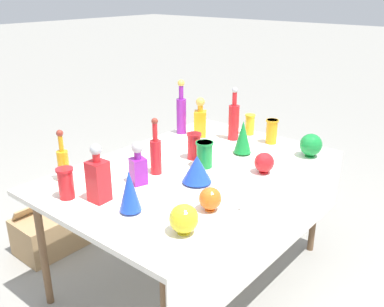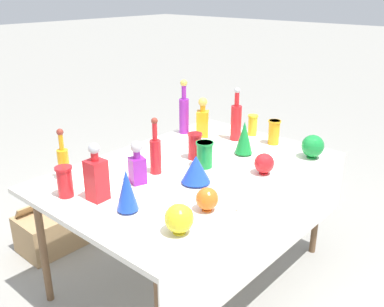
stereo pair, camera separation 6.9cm
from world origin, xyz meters
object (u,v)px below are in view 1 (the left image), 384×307
Objects in this scene: tall_bottle_2 at (181,112)px; round_bowl_1 at (264,163)px; tall_bottle_0 at (63,163)px; square_decanter_1 at (138,165)px; slender_vase_2 at (250,124)px; round_bowl_0 at (210,199)px; slender_vase_0 at (204,154)px; tall_bottle_3 at (156,153)px; fluted_vase_0 at (243,137)px; slender_vase_1 at (66,182)px; tall_bottle_1 at (234,120)px; round_bowl_3 at (184,219)px; slender_vase_3 at (194,145)px; round_bowl_2 at (311,145)px; square_decanter_2 at (200,120)px; square_decanter_0 at (98,178)px; cardboard_box_behind_left at (55,230)px; fluted_vase_2 at (197,169)px; slender_vase_4 at (272,131)px; fluted_vase_1 at (130,191)px.

tall_bottle_2 is 3.22× the size of round_bowl_1.
tall_bottle_0 reaches higher than square_decanter_1.
round_bowl_1 is (-0.54, -0.45, -0.02)m from slender_vase_2.
round_bowl_0 is at bearing -72.77° from tall_bottle_0.
square_decanter_1 is at bearing 162.26° from slender_vase_0.
fluted_vase_0 is at bearing -20.23° from tall_bottle_3.
tall_bottle_0 is 0.21m from slender_vase_1.
tall_bottle_1 reaches higher than round_bowl_3.
slender_vase_0 is 0.71× the size of fluted_vase_0.
tall_bottle_3 is 0.95m from slender_vase_2.
tall_bottle_3 is 2.01× the size of slender_vase_3.
slender_vase_0 is at bearing -35.45° from tall_bottle_0.
round_bowl_1 is 0.90× the size of round_bowl_3.
round_bowl_2 reaches higher than round_bowl_3.
tall_bottle_0 is 2.18× the size of round_bowl_3.
fluted_vase_0 reaches higher than round_bowl_0.
slender_vase_2 is at bearing -44.71° from square_decanter_2.
round_bowl_2 is at bearing -24.07° from square_decanter_0.
round_bowl_3 is 1.58m from cardboard_box_behind_left.
tall_bottle_2 is at bearing 53.17° from slender_vase_0.
round_bowl_3 is (-0.44, -0.28, -0.01)m from fluted_vase_2.
tall_bottle_2 reaches higher than tall_bottle_0.
slender_vase_2 is at bearing 20.93° from round_bowl_3.
fluted_vase_0 is at bearing -103.21° from square_decanter_2.
tall_bottle_1 reaches higher than slender_vase_4.
round_bowl_0 is 0.98m from round_bowl_2.
tall_bottle_0 is at bearing 142.26° from tall_bottle_3.
slender_vase_4 is at bearing -12.54° from square_decanter_1.
square_decanter_0 is (-1.22, -0.01, -0.02)m from tall_bottle_1.
square_decanter_1 is at bearing 130.88° from fluted_vase_2.
tall_bottle_1 is 3.02× the size of round_bowl_1.
tall_bottle_2 is 2.89× the size of round_bowl_3.
slender_vase_0 is at bearing -11.55° from square_decanter_0.
tall_bottle_1 is 0.25m from square_decanter_2.
tall_bottle_3 is 0.62× the size of cardboard_box_behind_left.
square_decanter_2 is 0.52m from slender_vase_4.
tall_bottle_3 is 2.22× the size of slender_vase_2.
slender_vase_2 is at bearing -1.35° from slender_vase_3.
square_decanter_0 is 1.82× the size of slender_vase_4.
square_decanter_1 is at bearing -54.10° from tall_bottle_0.
fluted_vase_1 is (-1.10, -0.45, -0.01)m from square_decanter_2.
round_bowl_3 is at bearing -88.87° from tall_bottle_0.
tall_bottle_2 is 1.31× the size of square_decanter_0.
square_decanter_0 is 2.21× the size of round_bowl_3.
fluted_vase_0 is 1.47× the size of round_bowl_2.
slender_vase_1 is 0.98× the size of slender_vase_3.
cardboard_box_behind_left is (0.20, 0.53, -0.74)m from tall_bottle_0.
round_bowl_0 is (-1.10, -0.48, -0.02)m from slender_vase_2.
fluted_vase_1 is 1.29m from round_bowl_2.
cardboard_box_behind_left is (0.21, 1.08, -0.73)m from fluted_vase_1.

